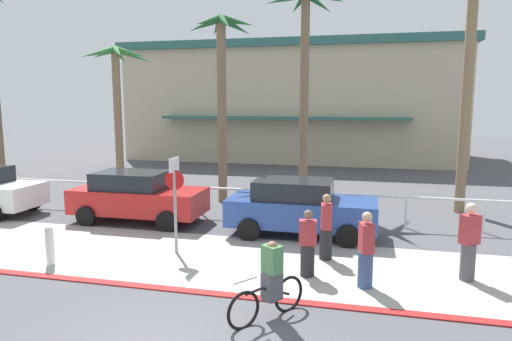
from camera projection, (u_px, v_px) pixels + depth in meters
ground_plane at (274, 209)px, 17.12m from camera, size 80.00×80.00×0.00m
sidewalk_strip at (229, 261)px, 11.54m from camera, size 44.00×4.00×0.02m
curb_paint at (202, 292)px, 9.62m from camera, size 44.00×0.24×0.03m
building_backdrop at (296, 102)px, 33.62m from camera, size 22.63×12.08×7.89m
rail_fence at (266, 195)px, 15.55m from camera, size 27.53×0.08×1.04m
stop_sign_bike_lane at (175, 191)px, 11.90m from camera, size 0.52×0.56×2.56m
bollard_0 at (50, 245)px, 11.18m from camera, size 0.20×0.20×1.00m
palm_tree_1 at (116, 81)px, 20.83m from camera, size 3.28×3.42×6.51m
palm_tree_2 at (222, 70)px, 17.69m from camera, size 2.66×2.85×7.30m
palm_tree_3 at (305, 51)px, 18.55m from camera, size 3.27×3.29×8.42m
palm_tree_4 at (469, 34)px, 15.74m from camera, size 3.42×3.28×8.80m
car_red_1 at (137, 196)px, 15.23m from camera, size 4.40×2.02×1.69m
car_blue_2 at (300, 207)px, 13.67m from camera, size 4.40×2.02×1.69m
cyclist_black_0 at (270, 282)px, 8.42m from camera, size 1.14×1.49×1.50m
pedestrian_0 at (308, 246)px, 10.43m from camera, size 0.43×0.36×1.57m
pedestrian_1 at (366, 253)px, 9.78m from camera, size 0.39×0.45×1.69m
pedestrian_2 at (326, 230)px, 11.54m from camera, size 0.36×0.43×1.71m
pedestrian_3 at (469, 245)px, 10.17m from camera, size 0.48×0.44×1.80m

